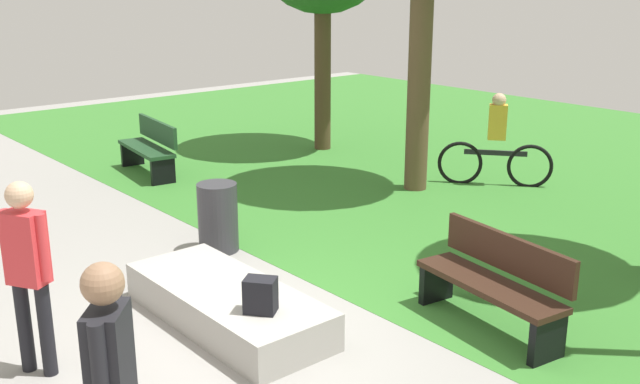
{
  "coord_description": "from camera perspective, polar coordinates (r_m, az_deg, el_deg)",
  "views": [
    {
      "loc": [
        5.14,
        -3.51,
        3.25
      ],
      "look_at": [
        -0.41,
        1.2,
        1.1
      ],
      "focal_mm": 41.07,
      "sensor_mm": 36.0,
      "label": 1
    }
  ],
  "objects": [
    {
      "name": "ground_plane",
      "position": [
        7.02,
        -5.4,
        -11.17
      ],
      "size": [
        28.0,
        28.0,
        0.0
      ],
      "primitive_type": "plane",
      "color": "gray"
    },
    {
      "name": "park_bench_near_lamppost",
      "position": [
        12.73,
        -13.11,
        3.49
      ],
      "size": [
        1.65,
        0.67,
        0.91
      ],
      "color": "#1E4223",
      "rests_on": "ground_plane"
    },
    {
      "name": "park_bench_far_right",
      "position": [
        7.16,
        13.45,
        -6.73
      ],
      "size": [
        1.65,
        0.7,
        0.91
      ],
      "color": "#331E14",
      "rests_on": "ground_plane"
    },
    {
      "name": "skater_watching",
      "position": [
        6.46,
        -21.83,
        -5.24
      ],
      "size": [
        0.38,
        0.34,
        1.69
      ],
      "color": "black",
      "rests_on": "ground_plane"
    },
    {
      "name": "trash_bin",
      "position": [
        9.0,
        -7.96,
        -1.97
      ],
      "size": [
        0.49,
        0.49,
        0.85
      ],
      "primitive_type": "cylinder",
      "color": "#333338",
      "rests_on": "ground_plane"
    },
    {
      "name": "concrete_ledge",
      "position": [
        7.25,
        -7.24,
        -8.68
      ],
      "size": [
        2.36,
        0.95,
        0.37
      ],
      "primitive_type": "cube",
      "color": "#A8A59E",
      "rests_on": "ground_plane"
    },
    {
      "name": "cyclist_on_bicycle",
      "position": [
        12.04,
        13.55,
        3.46
      ],
      "size": [
        1.47,
        1.17,
        1.52
      ],
      "color": "black",
      "rests_on": "ground_plane"
    },
    {
      "name": "backpack_on_ledge",
      "position": [
        6.58,
        -4.66,
        -8.02
      ],
      "size": [
        0.34,
        0.33,
        0.32
      ],
      "primitive_type": "cube",
      "rotation": [
        0.0,
        0.0,
        0.66
      ],
      "color": "black",
      "rests_on": "concrete_ledge"
    }
  ]
}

